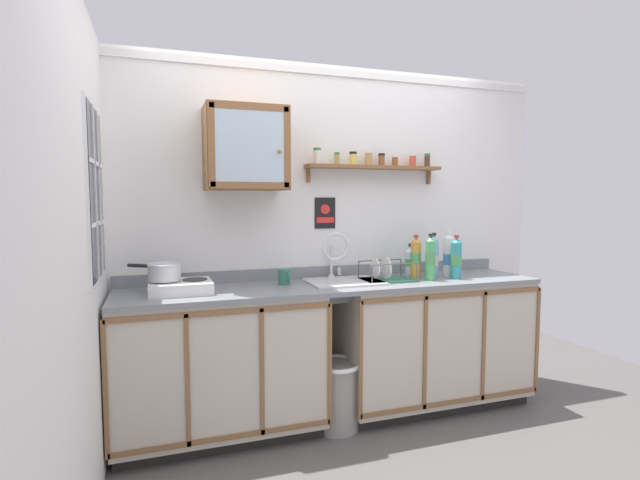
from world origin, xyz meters
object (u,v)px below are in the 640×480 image
(saucepan, at_px, (164,271))
(bottle_water_clear_3, at_px, (410,262))
(bottle_soda_green_4, at_px, (430,258))
(bottle_water_blue_0, at_px, (434,257))
(bottle_detergent_teal_1, at_px, (456,259))
(bottle_juice_amber_5, at_px, (416,258))
(hot_plate_stove, at_px, (180,287))
(trash_bin, at_px, (336,394))
(dish_rack, at_px, (386,276))
(wall_cabinet, at_px, (246,149))
(warning_sign, at_px, (325,213))
(bottle_opaque_white_2, at_px, (449,256))
(mug, at_px, (284,277))
(sink, at_px, (343,282))

(saucepan, relative_size, bottle_water_clear_3, 1.30)
(bottle_soda_green_4, bearing_deg, bottle_water_blue_0, 48.78)
(bottle_detergent_teal_1, distance_m, bottle_juice_amber_5, 0.29)
(hot_plate_stove, xyz_separation_m, saucepan, (-0.09, 0.02, 0.09))
(hot_plate_stove, bearing_deg, bottle_soda_green_4, -2.80)
(bottle_detergent_teal_1, xyz_separation_m, trash_bin, (-0.91, -0.05, -0.84))
(bottle_water_blue_0, relative_size, dish_rack, 0.89)
(bottle_soda_green_4, bearing_deg, wall_cabinet, 170.64)
(bottle_detergent_teal_1, distance_m, trash_bin, 1.24)
(saucepan, xyz_separation_m, bottle_soda_green_4, (1.74, -0.11, 0.02))
(bottle_detergent_teal_1, height_order, bottle_soda_green_4, bottle_soda_green_4)
(warning_sign, xyz_separation_m, trash_bin, (-0.06, -0.41, -1.15))
(warning_sign, bearing_deg, bottle_juice_amber_5, -25.55)
(bottle_opaque_white_2, height_order, wall_cabinet, wall_cabinet)
(bottle_water_blue_0, xyz_separation_m, bottle_soda_green_4, (-0.10, -0.11, 0.01))
(bottle_water_clear_3, relative_size, dish_rack, 0.67)
(bottle_water_blue_0, bearing_deg, saucepan, -179.86)
(bottle_juice_amber_5, xyz_separation_m, trash_bin, (-0.64, -0.13, -0.84))
(bottle_water_blue_0, height_order, bottle_soda_green_4, bottle_soda_green_4)
(trash_bin, bearing_deg, dish_rack, 17.48)
(bottle_juice_amber_5, relative_size, mug, 2.59)
(hot_plate_stove, relative_size, bottle_detergent_teal_1, 1.18)
(saucepan, distance_m, trash_bin, 1.33)
(bottle_detergent_teal_1, xyz_separation_m, bottle_juice_amber_5, (-0.27, 0.08, 0.00))
(sink, xyz_separation_m, trash_bin, (-0.11, -0.18, -0.70))
(hot_plate_stove, height_order, warning_sign, warning_sign)
(bottle_juice_amber_5, height_order, trash_bin, bottle_juice_amber_5)
(hot_plate_stove, height_order, bottle_water_clear_3, bottle_water_clear_3)
(hot_plate_stove, distance_m, trash_bin, 1.20)
(wall_cabinet, bearing_deg, bottle_detergent_teal_1, -8.09)
(bottle_water_blue_0, xyz_separation_m, dish_rack, (-0.40, -0.03, -0.11))
(mug, height_order, wall_cabinet, wall_cabinet)
(bottle_water_clear_3, bearing_deg, dish_rack, -156.93)
(bottle_juice_amber_5, bearing_deg, bottle_water_blue_0, 9.35)
(saucepan, distance_m, warning_sign, 1.18)
(bottle_detergent_teal_1, xyz_separation_m, mug, (-1.20, 0.16, -0.09))
(saucepan, xyz_separation_m, warning_sign, (1.10, 0.25, 0.33))
(sink, xyz_separation_m, wall_cabinet, (-0.63, 0.08, 0.87))
(bottle_water_blue_0, relative_size, bottle_opaque_white_2, 0.96)
(mug, bearing_deg, dish_rack, -6.68)
(wall_cabinet, bearing_deg, dish_rack, -7.66)
(hot_plate_stove, xyz_separation_m, mug, (0.66, 0.08, 0.02))
(trash_bin, bearing_deg, bottle_water_blue_0, 11.29)
(bottle_water_blue_0, relative_size, bottle_detergent_teal_1, 1.04)
(mug, distance_m, wall_cabinet, 0.86)
(bottle_detergent_teal_1, distance_m, dish_rack, 0.52)
(hot_plate_stove, bearing_deg, wall_cabinet, 16.10)
(sink, relative_size, bottle_detergent_teal_1, 1.58)
(saucepan, height_order, dish_rack, saucepan)
(hot_plate_stove, distance_m, mug, 0.66)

